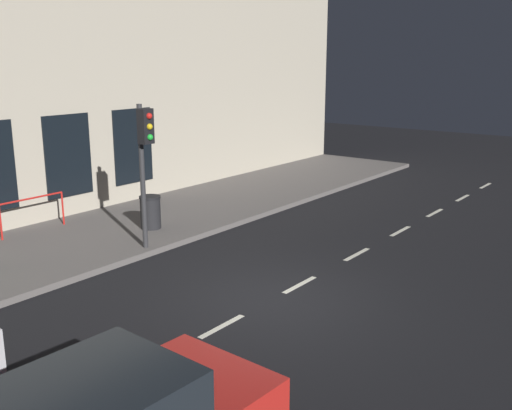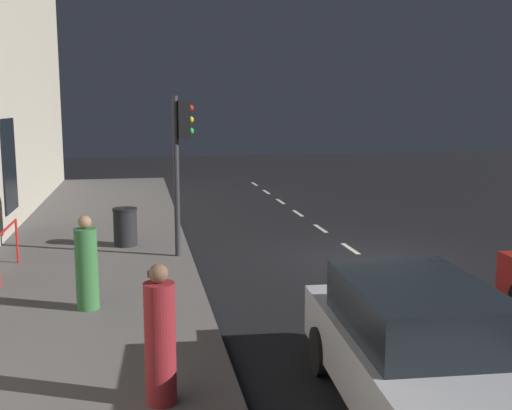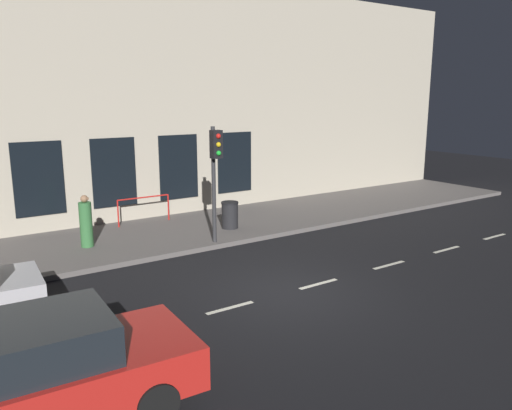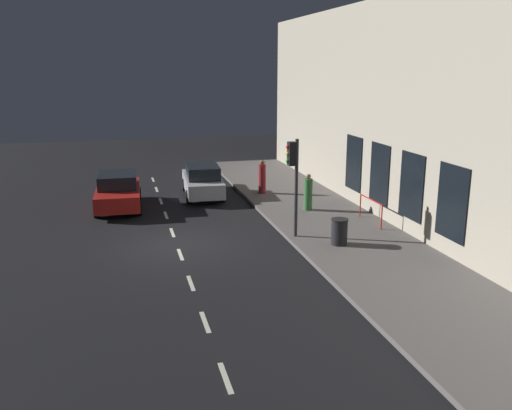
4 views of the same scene
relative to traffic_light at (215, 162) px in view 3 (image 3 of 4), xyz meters
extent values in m
plane|color=black|center=(-4.19, 0.45, -2.69)|extent=(60.00, 60.00, 0.00)
cube|color=#5B5654|center=(2.06, 0.45, -2.61)|extent=(4.50, 32.00, 0.15)
cube|color=#B2A893|center=(4.61, 0.45, 1.75)|extent=(0.60, 32.00, 8.88)
cube|color=black|center=(4.28, -3.33, -0.71)|extent=(0.04, 1.59, 2.45)
cube|color=black|center=(4.28, -0.81, -0.71)|extent=(0.04, 1.59, 2.45)
cube|color=black|center=(4.28, 1.71, -0.71)|extent=(0.04, 1.59, 2.45)
cube|color=black|center=(4.28, 4.23, -0.71)|extent=(0.04, 1.59, 2.45)
cube|color=beige|center=(-4.19, -8.35, -2.68)|extent=(0.12, 1.20, 0.01)
cube|color=beige|center=(-4.19, -5.75, -2.68)|extent=(0.12, 1.20, 0.01)
cube|color=beige|center=(-4.19, -3.15, -2.68)|extent=(0.12, 1.20, 0.01)
cube|color=beige|center=(-4.19, -0.55, -2.68)|extent=(0.12, 1.20, 0.01)
cube|color=beige|center=(-4.19, 2.05, -2.68)|extent=(0.12, 1.20, 0.01)
cube|color=beige|center=(-4.19, 4.65, -2.68)|extent=(0.12, 1.20, 0.01)
cylinder|color=#2D2D30|center=(0.12, 0.00, -0.74)|extent=(0.13, 0.13, 3.59)
cube|color=black|center=(-0.07, 0.00, 0.54)|extent=(0.26, 0.32, 0.84)
sphere|color=red|center=(-0.21, 0.00, 0.79)|extent=(0.15, 0.15, 0.15)
sphere|color=gold|center=(-0.21, 0.00, 0.54)|extent=(0.15, 0.15, 0.15)
sphere|color=green|center=(-0.21, 0.00, 0.28)|extent=(0.15, 0.15, 0.15)
cube|color=red|center=(-6.12, 6.33, -2.06)|extent=(2.06, 4.44, 0.70)
cube|color=black|center=(-6.11, 6.50, -1.41)|extent=(1.75, 2.34, 0.60)
cylinder|color=black|center=(-5.30, 4.94, -2.37)|extent=(0.25, 0.65, 0.64)
cylinder|color=black|center=(-7.06, 5.01, -2.37)|extent=(0.25, 0.65, 0.64)
cylinder|color=black|center=(-2.96, 6.45, -2.37)|extent=(0.26, 0.65, 0.64)
cylinder|color=#336B38|center=(1.85, 3.46, -1.85)|extent=(0.49, 0.49, 1.37)
sphere|color=#936B4C|center=(1.85, 3.46, -1.05)|extent=(0.22, 0.22, 0.22)
cube|color=#936B4C|center=(1.81, 3.36, -1.05)|extent=(0.07, 0.06, 0.06)
cylinder|color=black|center=(1.31, -1.28, -2.10)|extent=(0.57, 0.57, 0.86)
cylinder|color=black|center=(1.31, -1.28, -1.64)|extent=(0.60, 0.60, 0.06)
cylinder|color=red|center=(3.58, -0.01, -2.06)|extent=(0.05, 0.05, 0.95)
cylinder|color=red|center=(3.58, 1.88, -2.06)|extent=(0.05, 0.05, 0.95)
cylinder|color=red|center=(3.58, 0.94, -1.59)|extent=(0.05, 1.89, 0.05)
camera|label=1|loc=(-10.84, 9.67, 2.14)|focal=41.71mm
camera|label=2|loc=(0.94, 13.89, 0.86)|focal=43.68mm
camera|label=3|loc=(-13.21, 7.46, 1.94)|focal=35.36mm
camera|label=4|loc=(-6.07, -18.15, 3.56)|focal=38.13mm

